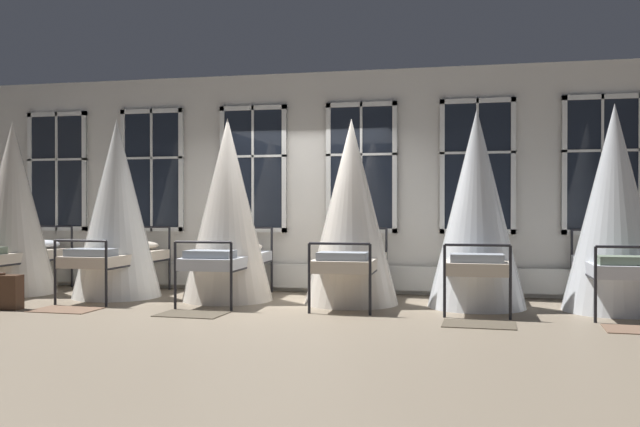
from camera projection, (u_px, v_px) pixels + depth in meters
name	position (u px, v px, depth m)	size (l,w,h in m)	color
ground	(284.00, 304.00, 9.34)	(25.10, 25.10, 0.00)	gray
back_wall_with_windows	(308.00, 182.00, 10.71)	(13.55, 0.10, 3.38)	silver
window_bank	(306.00, 217.00, 10.59)	(9.61, 0.10, 2.82)	black
cot_first	(13.00, 210.00, 10.45)	(1.27, 1.97, 2.61)	black
cot_second	(117.00, 211.00, 10.08)	(1.27, 1.96, 2.60)	black
cot_third	(228.00, 212.00, 9.73)	(1.27, 1.97, 2.56)	black
cot_fourth	(351.00, 215.00, 9.36)	(1.27, 1.97, 2.51)	black
cot_fifth	(477.00, 211.00, 9.04)	(1.27, 1.96, 2.60)	black
cot_sixth	(614.00, 211.00, 8.66)	(1.27, 1.96, 2.61)	black
rug_second	(66.00, 310.00, 8.78)	(0.80, 0.56, 0.01)	brown
rug_third	(192.00, 314.00, 8.41)	(0.80, 0.56, 0.01)	brown
rug_fifth	(479.00, 324.00, 7.68)	(0.80, 0.56, 0.01)	brown
suitcase_dark	(0.00, 292.00, 8.85)	(0.57, 0.25, 0.47)	#472D1E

